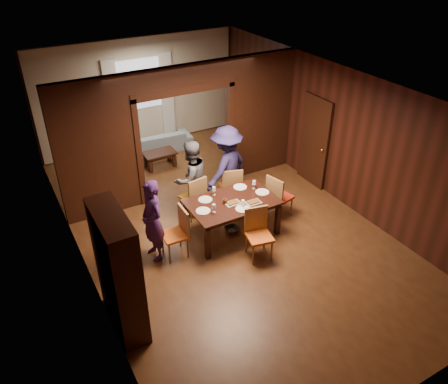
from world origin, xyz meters
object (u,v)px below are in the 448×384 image
person_navy (227,167)px  coffee_table (160,159)px  sofa (158,142)px  dining_table (232,217)px  hutch (118,272)px  chair_near (259,235)px  chair_right (280,196)px  chair_left (174,234)px  chair_far_l (192,196)px  chair_far_r (230,186)px  person_purple (152,221)px  person_grey (191,179)px

person_navy → coffee_table: person_navy is taller
sofa → dining_table: dining_table is taller
hutch → sofa: bearing=63.2°
person_navy → chair_near: size_ratio=1.88×
dining_table → chair_right: 1.19m
chair_left → chair_far_l: (0.85, 0.99, 0.00)m
dining_table → chair_far_r: bearing=61.8°
person_purple → chair_far_r: bearing=106.1°
chair_right → hutch: (-3.76, -1.21, 0.52)m
chair_near → chair_far_r: bearing=88.5°
coffee_table → chair_far_r: chair_far_r is taller
person_purple → sofa: (1.71, 4.12, -0.53)m
chair_right → chair_far_r: (-0.70, 0.84, 0.00)m
coffee_table → chair_near: (0.25, -4.18, 0.28)m
person_purple → person_navy: person_navy is taller
person_grey → hutch: bearing=32.6°
chair_right → person_purple: bearing=74.7°
person_grey → hutch: (-2.21, -2.20, 0.17)m
person_navy → dining_table: person_navy is taller
dining_table → chair_near: chair_near is taller
person_purple → chair_right: (2.77, -0.03, -0.31)m
person_navy → sofa: (-0.31, 3.22, -0.65)m
person_grey → chair_far_r: size_ratio=1.71×
person_grey → chair_near: size_ratio=1.71×
chair_near → dining_table: bearing=106.2°
person_grey → person_navy: 0.81m
sofa → chair_right: size_ratio=1.86×
chair_right → chair_near: same height
chair_far_l → hutch: bearing=34.1°
chair_far_r → chair_near: 1.80m
person_purple → chair_near: bearing=55.0°
chair_left → hutch: hutch is taller
sofa → hutch: bearing=67.5°
person_purple → chair_near: person_purple is taller
sofa → chair_near: chair_near is taller
chair_left → person_grey: bearing=142.8°
sofa → chair_right: (1.06, -4.14, 0.22)m
coffee_table → person_grey: bearing=-94.8°
person_purple → dining_table: (1.59, -0.08, -0.41)m
coffee_table → chair_far_l: (-0.23, -2.39, 0.28)m
coffee_table → chair_far_r: 2.53m
dining_table → person_purple: bearing=177.0°
chair_far_l → sofa: bearing=-108.9°
person_navy → sofa: 3.30m
chair_left → chair_near: (1.32, -0.80, 0.00)m
person_navy → chair_far_l: person_navy is taller
chair_far_l → chair_near: 1.85m
dining_table → hutch: size_ratio=0.85×
chair_left → chair_far_r: (1.73, 0.96, 0.00)m
person_grey → chair_left: person_grey is taller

